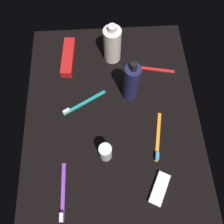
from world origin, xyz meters
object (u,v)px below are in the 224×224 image
Objects in this scene: bodywash_bottle at (112,45)px; toothbrush_teal at (82,104)px; toothbrush_orange at (158,139)px; snack_bar_white at (159,189)px; toothpaste_box_red at (68,57)px; deodorant_stick at (106,152)px; toothbrush_purple at (63,195)px; toothbrush_red at (149,68)px; lotion_bottle at (131,83)px.

toothbrush_teal is at bearing 149.14° from bodywash_bottle.
toothbrush_orange is 16.56cm from snack_bar_white.
toothbrush_teal and toothbrush_orange have the same top height.
bodywash_bottle is at bearing -85.13° from toothpaste_box_red.
snack_bar_white is (-11.82, -16.74, -3.92)cm from deodorant_stick.
toothbrush_purple is at bearing 168.96° from toothbrush_teal.
toothbrush_purple is at bearing 130.06° from deodorant_stick.
snack_bar_white is (-52.69, -30.18, -0.85)cm from toothpaste_box_red.
bodywash_bottle reaches higher than toothbrush_red.
toothbrush_purple is 1.01× the size of toothbrush_red.
bodywash_bottle is at bearing 65.27° from toothbrush_red.
deodorant_stick is at bearing 173.69° from bodywash_bottle.
toothbrush_purple reaches higher than snack_bar_white.
lotion_bottle is 25.52cm from deodorant_stick.
toothbrush_purple is at bearing 116.87° from toothbrush_orange.
toothbrush_teal is 0.91× the size of toothbrush_orange.
toothpaste_box_red is (6.58, 32.68, 0.99)cm from toothbrush_red.
toothbrush_purple is (-53.10, 18.85, -7.18)cm from bodywash_bottle.
snack_bar_white is (-31.79, -24.80, 0.14)cm from toothbrush_teal.
toothbrush_teal is 30.74cm from toothbrush_orange.
toothpaste_box_red is at bearing 14.43° from toothbrush_teal.
toothbrush_orange is at bearing -119.93° from toothbrush_teal.
deodorant_stick is at bearing -157.53° from toothpaste_box_red.
deodorant_stick is 0.52× the size of toothbrush_orange.
lotion_bottle is 1.12× the size of toothbrush_orange.
toothbrush_orange is 48.37cm from toothpaste_box_red.
toothbrush_orange reaches higher than snack_bar_white.
deodorant_stick is at bearing 82.14° from snack_bar_white.
deodorant_stick reaches higher than toothbrush_red.
snack_bar_white is at bearing 173.60° from toothbrush_orange.
toothbrush_purple is at bearing 144.10° from toothbrush_red.
toothbrush_red is at bearing -62.31° from toothbrush_teal.
bodywash_bottle is at bearing 17.32° from lotion_bottle.
toothpaste_box_red reaches higher than toothbrush_orange.
toothbrush_red reaches higher than snack_bar_white.
bodywash_bottle is 17.70cm from toothbrush_red.
bodywash_bottle is at bearing 40.34° from snack_bar_white.
snack_bar_white is at bearing 176.90° from toothbrush_red.
snack_bar_white is (-16.45, 1.84, 0.14)cm from toothbrush_orange.
toothbrush_purple is at bearing 145.06° from lotion_bottle.
toothbrush_purple is at bearing 160.45° from bodywash_bottle.
bodywash_bottle reaches higher than deodorant_stick.
toothbrush_teal is at bearing 65.32° from snack_bar_white.
lotion_bottle is 20.26cm from toothbrush_teal.
toothbrush_teal is at bearing -11.04° from toothbrush_purple.
deodorant_stick is at bearing 150.72° from toothbrush_red.
lotion_bottle is 30.50cm from toothpaste_box_red.
lotion_bottle is 1.12× the size of toothbrush_red.
toothpaste_box_red is (17.86, 23.62, -7.30)cm from lotion_bottle.
toothbrush_teal is (-21.09, 12.61, -7.18)cm from bodywash_bottle.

